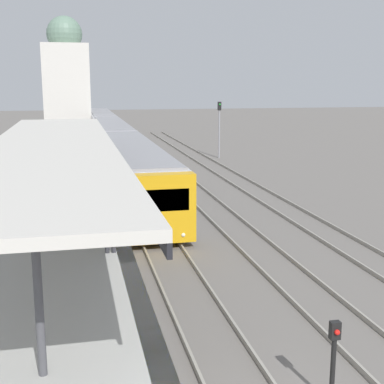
{
  "coord_description": "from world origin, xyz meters",
  "views": [
    {
      "loc": [
        -3.12,
        -7.32,
        6.24
      ],
      "look_at": [
        1.76,
        14.81,
        1.59
      ],
      "focal_mm": 50.0,
      "sensor_mm": 36.0,
      "label": 1
    }
  ],
  "objects_px": {
    "person_on_platform": "(110,222)",
    "signal_post_near": "(334,354)",
    "signal_mast_far": "(219,123)",
    "train_near": "(113,139)"
  },
  "relations": [
    {
      "from": "person_on_platform",
      "to": "signal_post_near",
      "type": "bearing_deg",
      "value": -63.23
    },
    {
      "from": "signal_post_near",
      "to": "signal_mast_far",
      "type": "bearing_deg",
      "value": 78.32
    },
    {
      "from": "signal_post_near",
      "to": "person_on_platform",
      "type": "bearing_deg",
      "value": 116.77
    },
    {
      "from": "signal_post_near",
      "to": "signal_mast_far",
      "type": "distance_m",
      "value": 35.36
    },
    {
      "from": "person_on_platform",
      "to": "signal_mast_far",
      "type": "distance_m",
      "value": 29.23
    },
    {
      "from": "signal_post_near",
      "to": "train_near",
      "type": "bearing_deg",
      "value": 92.56
    },
    {
      "from": "train_near",
      "to": "signal_mast_far",
      "type": "distance_m",
      "value": 8.97
    },
    {
      "from": "person_on_platform",
      "to": "train_near",
      "type": "height_order",
      "value": "train_near"
    },
    {
      "from": "train_near",
      "to": "person_on_platform",
      "type": "bearing_deg",
      "value": -94.33
    },
    {
      "from": "person_on_platform",
      "to": "signal_post_near",
      "type": "xyz_separation_m",
      "value": [
        3.77,
        -7.48,
        -0.9
      ]
    }
  ]
}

